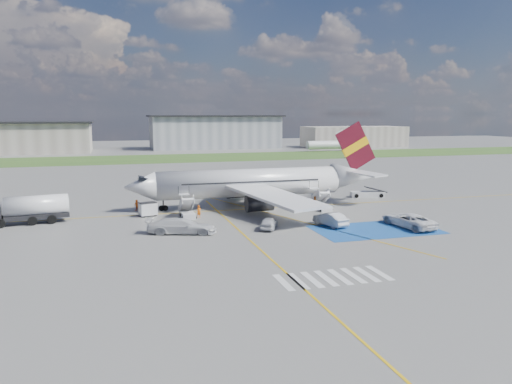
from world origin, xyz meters
TOP-DOWN VIEW (x-y plane):
  - ground at (0.00, 0.00)m, footprint 400.00×400.00m
  - grass_strip at (0.00, 95.00)m, footprint 400.00×30.00m
  - taxiway_line_main at (0.00, 12.00)m, footprint 120.00×0.20m
  - taxiway_line_cross at (-5.00, -10.00)m, footprint 0.20×60.00m
  - taxiway_line_diag at (0.00, 12.00)m, footprint 20.71×56.45m
  - staging_box at (10.00, -4.00)m, footprint 14.00×8.00m
  - crosswalk at (-1.80, -18.00)m, footprint 9.00×4.00m
  - terminal_centre at (20.00, 135.00)m, footprint 48.00×18.00m
  - terminal_east at (75.00, 128.00)m, footprint 40.00×16.00m
  - airliner at (1.51, 14.00)m, footprint 36.81×32.95m
  - airstairs_fwd at (-9.50, 8.70)m, footprint 1.90×5.20m
  - airstairs_aft at (9.00, 8.70)m, footprint 1.90×5.20m
  - fuel_tanker at (-28.59, 10.38)m, footprint 10.09×4.20m
  - gpu_cart at (-14.25, 11.01)m, footprint 2.44×1.91m
  - belt_loader at (20.22, 16.55)m, footprint 5.85×3.07m
  - car_silver_a at (-1.52, -0.16)m, footprint 3.25×4.32m
  - car_silver_b at (5.91, -0.65)m, footprint 2.83×5.11m
  - van_white_a at (14.37, -3.70)m, footprint 3.28×6.04m
  - van_white_b at (-11.38, 0.36)m, footprint 6.10×3.92m
  - crew_fwd at (-8.11, 8.33)m, footprint 0.67×0.56m
  - crew_nose at (-15.45, 14.90)m, footprint 0.95×0.94m
  - crew_aft at (8.18, 9.33)m, footprint 0.81×1.16m

SIDE VIEW (x-z plane):
  - ground at x=0.00m, z-range 0.00..0.00m
  - grass_strip at x=0.00m, z-range 0.00..0.01m
  - taxiway_line_main at x=0.00m, z-range 0.00..0.01m
  - taxiway_line_cross at x=-5.00m, z-range 0.00..0.01m
  - taxiway_line_diag at x=0.00m, z-range 0.00..0.01m
  - staging_box at x=10.00m, z-range 0.00..0.01m
  - crosswalk at x=-1.80m, z-range 0.00..0.01m
  - belt_loader at x=20.22m, z-range -0.42..1.27m
  - airstairs_fwd at x=-9.50m, z-range -1.18..2.42m
  - airstairs_aft at x=9.00m, z-range -1.18..2.42m
  - car_silver_a at x=-1.52m, z-range 0.00..1.37m
  - crew_nose at x=-15.45m, z-range 0.00..1.54m
  - crew_fwd at x=-8.11m, z-range 0.00..1.57m
  - car_silver_b at x=5.91m, z-range 0.00..1.59m
  - gpu_cart at x=-14.25m, z-range -0.09..1.71m
  - crew_aft at x=8.18m, z-range 0.00..1.82m
  - van_white_a at x=14.37m, z-range 0.00..2.17m
  - van_white_b at x=-11.38m, z-range 0.00..2.22m
  - fuel_tanker at x=-28.59m, z-range -0.27..3.08m
  - airliner at x=1.51m, z-range -2.57..9.35m
  - terminal_east at x=75.00m, z-range 0.00..8.00m
  - terminal_centre at x=20.00m, z-range 0.00..12.00m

